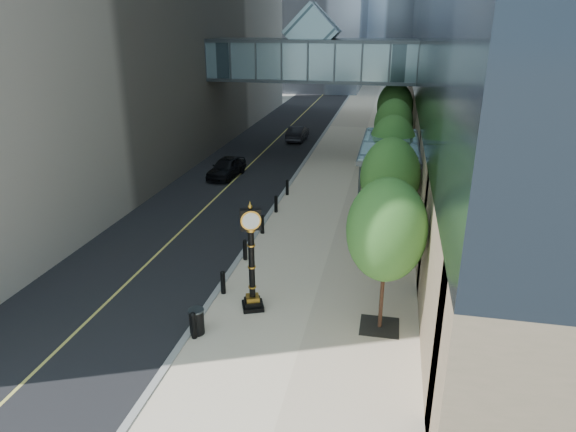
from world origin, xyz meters
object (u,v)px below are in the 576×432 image
Objects in this scene: pedestrian at (395,237)px; car_far at (298,133)px; car_near at (227,167)px; trash_bin at (197,322)px; street_clock at (252,265)px.

car_far is (-9.02, 23.34, -0.24)m from pedestrian.
pedestrian is 15.92m from car_near.
trash_bin is 0.22× the size of car_near.
car_near is 12.90m from car_far.
car_far reaches higher than trash_bin.
street_clock is 2.87m from trash_bin.
pedestrian reaches higher than car_near.
car_near is 1.01× the size of car_far.
car_far is (2.74, 12.61, -0.03)m from car_near.
street_clock is 2.44× the size of pedestrian.
car_near is (-5.04, 18.89, 0.21)m from trash_bin.
trash_bin is 19.55m from car_near.
car_far is at bearing 94.18° from trash_bin.
trash_bin is 10.58m from pedestrian.
pedestrian is (5.25, 6.13, -0.97)m from street_clock.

